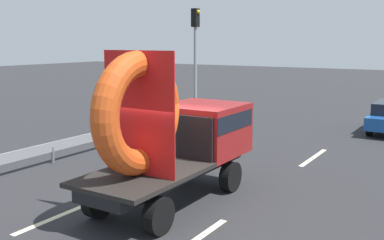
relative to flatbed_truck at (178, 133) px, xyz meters
name	(u,v)px	position (x,y,z in m)	size (l,w,h in m)	color
ground_plane	(158,201)	(-0.32, -0.44, -1.71)	(120.00, 120.00, 0.00)	#28282B
flatbed_truck	(178,133)	(0.00, 0.00, 0.00)	(2.02, 5.19, 3.76)	black
traffic_light	(195,48)	(-5.93, 10.38, 1.95)	(0.42, 0.36, 5.58)	gray
guardrail	(96,137)	(-5.38, 2.60, -1.17)	(0.10, 16.08, 0.71)	gray
lane_dash_left_near	(64,214)	(-1.66, -2.30, -1.70)	(2.79, 0.16, 0.01)	beige
lane_dash_left_far	(219,149)	(-1.66, 5.16, -1.70)	(2.93, 0.16, 0.01)	beige
lane_dash_right_far	(314,157)	(1.66, 5.89, -1.70)	(2.70, 0.16, 0.01)	beige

